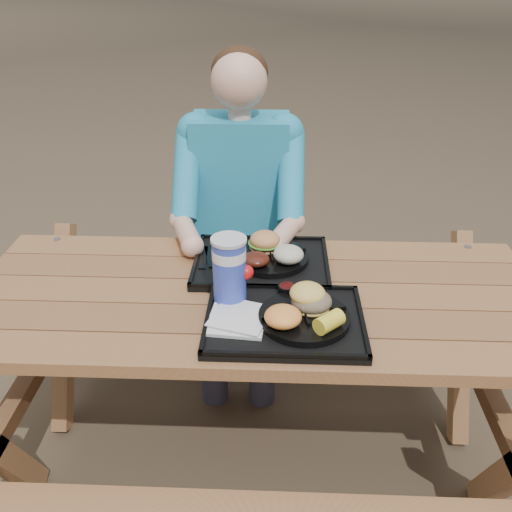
{
  "coord_description": "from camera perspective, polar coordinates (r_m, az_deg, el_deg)",
  "views": [
    {
      "loc": [
        0.06,
        -1.51,
        1.7
      ],
      "look_at": [
        0.0,
        0.0,
        0.88
      ],
      "focal_mm": 40.0,
      "sensor_mm": 36.0,
      "label": 1
    }
  ],
  "objects": [
    {
      "name": "ground",
      "position": [
        2.27,
        0.0,
        -19.9
      ],
      "size": [
        60.0,
        60.0,
        0.0
      ],
      "primitive_type": "plane",
      "color": "#999999",
      "rests_on": "ground"
    },
    {
      "name": "picnic_table",
      "position": [
        2.01,
        0.0,
        -12.77
      ],
      "size": [
        1.8,
        1.49,
        0.75
      ],
      "primitive_type": null,
      "color": "#999999",
      "rests_on": "ground"
    },
    {
      "name": "tray_near",
      "position": [
        1.64,
        2.87,
        -6.59
      ],
      "size": [
        0.45,
        0.35,
        0.02
      ],
      "primitive_type": "cube",
      "color": "black",
      "rests_on": "picnic_table"
    },
    {
      "name": "tray_far",
      "position": [
        1.92,
        0.52,
        -0.77
      ],
      "size": [
        0.45,
        0.35,
        0.02
      ],
      "primitive_type": "cube",
      "color": "black",
      "rests_on": "picnic_table"
    },
    {
      "name": "plate_near",
      "position": [
        1.62,
        4.84,
        -6.14
      ],
      "size": [
        0.26,
        0.26,
        0.02
      ],
      "primitive_type": "cylinder",
      "color": "black",
      "rests_on": "tray_near"
    },
    {
      "name": "plate_far",
      "position": [
        1.92,
        1.43,
        -0.12
      ],
      "size": [
        0.26,
        0.26,
        0.02
      ],
      "primitive_type": "cylinder",
      "color": "black",
      "rests_on": "tray_far"
    },
    {
      "name": "napkin_stack",
      "position": [
        1.61,
        -1.92,
        -6.35
      ],
      "size": [
        0.17,
        0.17,
        0.02
      ],
      "primitive_type": "cube",
      "rotation": [
        0.0,
        0.0,
        -0.09
      ],
      "color": "silver",
      "rests_on": "tray_near"
    },
    {
      "name": "soda_cup",
      "position": [
        1.66,
        -2.67,
        -1.59
      ],
      "size": [
        0.1,
        0.1,
        0.2
      ],
      "primitive_type": "cylinder",
      "color": "#152AA4",
      "rests_on": "tray_near"
    },
    {
      "name": "condiment_bbq",
      "position": [
        1.73,
        3.1,
        -3.42
      ],
      "size": [
        0.06,
        0.06,
        0.03
      ],
      "primitive_type": "cylinder",
      "color": "#320605",
      "rests_on": "tray_near"
    },
    {
      "name": "condiment_mustard",
      "position": [
        1.73,
        4.8,
        -3.51
      ],
      "size": [
        0.05,
        0.05,
        0.03
      ],
      "primitive_type": "cylinder",
      "color": "yellow",
      "rests_on": "tray_near"
    },
    {
      "name": "sandwich",
      "position": [
        1.62,
        5.62,
        -3.53
      ],
      "size": [
        0.11,
        0.11,
        0.11
      ],
      "primitive_type": null,
      "color": "#EDBF53",
      "rests_on": "plate_near"
    },
    {
      "name": "mac_cheese",
      "position": [
        1.56,
        2.72,
        -6.08
      ],
      "size": [
        0.1,
        0.1,
        0.05
      ],
      "primitive_type": "ellipsoid",
      "color": "#FF9F43",
      "rests_on": "plate_near"
    },
    {
      "name": "corn_cob",
      "position": [
        1.55,
        7.32,
        -6.54
      ],
      "size": [
        0.11,
        0.11,
        0.05
      ],
      "primitive_type": null,
      "rotation": [
        0.0,
        0.0,
        0.76
      ],
      "color": "yellow",
      "rests_on": "plate_near"
    },
    {
      "name": "cutlery_far",
      "position": [
        1.95,
        -4.6,
        -0.03
      ],
      "size": [
        0.06,
        0.16,
        0.01
      ],
      "primitive_type": "cube",
      "rotation": [
        0.0,
        0.0,
        0.22
      ],
      "color": "black",
      "rests_on": "tray_far"
    },
    {
      "name": "burger",
      "position": [
        1.93,
        0.91,
        1.98
      ],
      "size": [
        0.11,
        0.11,
        0.1
      ],
      "primitive_type": null,
      "color": "#CD8048",
      "rests_on": "plate_far"
    },
    {
      "name": "baked_beans",
      "position": [
        1.85,
        -0.01,
        -0.33
      ],
      "size": [
        0.09,
        0.09,
        0.04
      ],
      "primitive_type": "ellipsoid",
      "color": "#45170D",
      "rests_on": "plate_far"
    },
    {
      "name": "potato_salad",
      "position": [
        1.86,
        3.26,
        0.16
      ],
      "size": [
        0.1,
        0.1,
        0.06
      ],
      "primitive_type": "ellipsoid",
      "color": "beige",
      "rests_on": "plate_far"
    },
    {
      "name": "diner",
      "position": [
        2.4,
        -1.48,
        2.28
      ],
      "size": [
        0.48,
        0.84,
        1.28
      ],
      "primitive_type": null,
      "color": "teal",
      "rests_on": "ground"
    }
  ]
}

